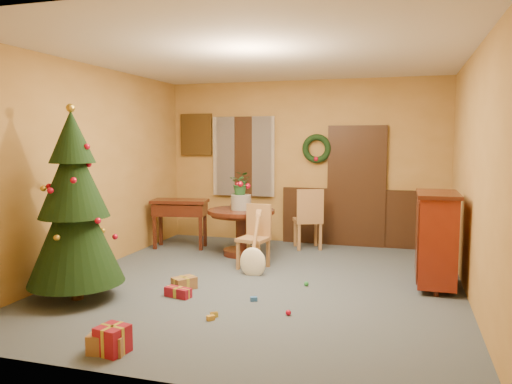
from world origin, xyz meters
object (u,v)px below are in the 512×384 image
at_px(writing_desk, 180,212).
at_px(sideboard, 436,237).
at_px(dining_table, 241,223).
at_px(chair_near, 256,234).
at_px(christmas_tree, 74,208).

bearing_deg(writing_desk, sideboard, -16.54).
bearing_deg(dining_table, sideboard, -18.82).
relative_size(dining_table, writing_desk, 1.07).
bearing_deg(dining_table, writing_desk, 169.26).
bearing_deg(writing_desk, dining_table, -10.74).
height_order(chair_near, writing_desk, chair_near).
bearing_deg(chair_near, writing_desk, 151.13).
height_order(chair_near, sideboard, sideboard).
bearing_deg(christmas_tree, chair_near, 51.83).
distance_m(dining_table, chair_near, 0.81).
relative_size(writing_desk, sideboard, 0.83).
distance_m(writing_desk, sideboard, 4.26).
xyz_separation_m(chair_near, christmas_tree, (-1.57, -2.00, 0.58)).
relative_size(chair_near, writing_desk, 0.91).
distance_m(chair_near, christmas_tree, 2.61).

